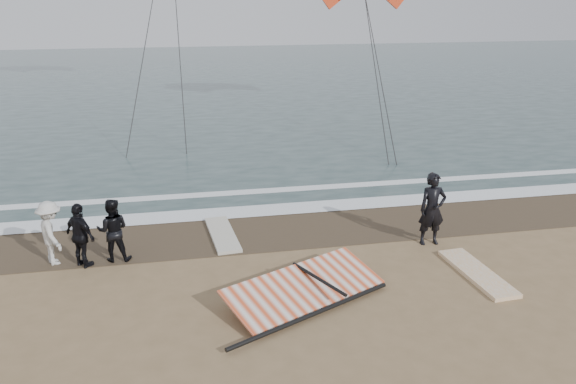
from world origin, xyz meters
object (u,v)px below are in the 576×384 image
object	(u,v)px
man_main	(432,209)
board_white	(477,273)
board_cream	(222,234)
sail_rig	(300,288)

from	to	relation	value
man_main	board_white	bearing A→B (deg)	-77.40
board_cream	sail_rig	world-z (taller)	sail_rig
man_main	board_white	size ratio (longest dim) A/B	0.79
board_white	sail_rig	world-z (taller)	sail_rig
board_white	board_cream	xyz separation A→B (m)	(-5.53, 3.27, 0.00)
man_main	board_cream	world-z (taller)	man_main
board_white	sail_rig	distance (m)	4.18
sail_rig	man_main	bearing A→B (deg)	27.32
board_cream	sail_rig	xyz separation A→B (m)	(1.36, -3.43, 0.15)
board_white	board_cream	size ratio (longest dim) A/B	1.03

